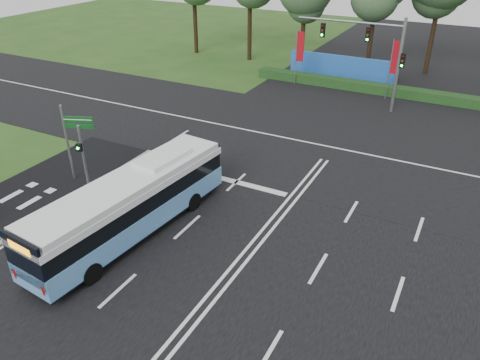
% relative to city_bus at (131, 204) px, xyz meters
% --- Properties ---
extents(ground, '(120.00, 120.00, 0.00)m').
position_rel_city_bus_xyz_m(ground, '(5.25, 1.51, -1.59)').
color(ground, '#264C19').
rests_on(ground, ground).
extents(road_main, '(20.00, 120.00, 0.04)m').
position_rel_city_bus_xyz_m(road_main, '(5.25, 1.51, -1.57)').
color(road_main, black).
rests_on(road_main, ground).
extents(road_cross, '(120.00, 14.00, 0.05)m').
position_rel_city_bus_xyz_m(road_cross, '(5.25, 13.51, -1.56)').
color(road_cross, black).
rests_on(road_cross, ground).
extents(bike_path, '(5.00, 18.00, 0.06)m').
position_rel_city_bus_xyz_m(bike_path, '(-7.25, -1.49, -1.56)').
color(bike_path, black).
rests_on(bike_path, ground).
extents(kerb_strip, '(0.25, 18.00, 0.12)m').
position_rel_city_bus_xyz_m(kerb_strip, '(-4.85, -1.49, -1.53)').
color(kerb_strip, gray).
rests_on(kerb_strip, ground).
extents(city_bus, '(3.34, 11.15, 3.15)m').
position_rel_city_bus_xyz_m(city_bus, '(0.00, 0.00, 0.00)').
color(city_bus, '#5A94D1').
rests_on(city_bus, ground).
extents(pedestrian_signal, '(0.34, 0.43, 3.72)m').
position_rel_city_bus_xyz_m(pedestrian_signal, '(-4.95, 2.13, 0.44)').
color(pedestrian_signal, gray).
rests_on(pedestrian_signal, ground).
extents(street_sign, '(1.62, 0.72, 4.44)m').
position_rel_city_bus_xyz_m(street_sign, '(-6.12, 2.74, 1.18)').
color(street_sign, gray).
rests_on(street_sign, ground).
extents(banner_flag_left, '(0.71, 0.07, 4.79)m').
position_rel_city_bus_xyz_m(banner_flag_left, '(-1.75, 25.13, 1.52)').
color(banner_flag_left, gray).
rests_on(banner_flag_left, ground).
extents(banner_flag_mid, '(0.72, 0.09, 4.90)m').
position_rel_city_bus_xyz_m(banner_flag_mid, '(6.44, 24.79, 1.59)').
color(banner_flag_mid, gray).
rests_on(banner_flag_mid, ground).
extents(traffic_light_gantry, '(8.41, 0.28, 7.00)m').
position_rel_city_bus_xyz_m(traffic_light_gantry, '(5.46, 22.01, 3.08)').
color(traffic_light_gantry, gray).
rests_on(traffic_light_gantry, ground).
extents(hedge, '(22.00, 1.20, 0.80)m').
position_rel_city_bus_xyz_m(hedge, '(5.25, 26.01, -1.19)').
color(hedge, '#133514').
rests_on(hedge, ground).
extents(blue_hoarding, '(10.00, 0.30, 2.20)m').
position_rel_city_bus_xyz_m(blue_hoarding, '(1.25, 28.51, -0.49)').
color(blue_hoarding, blue).
rests_on(blue_hoarding, ground).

